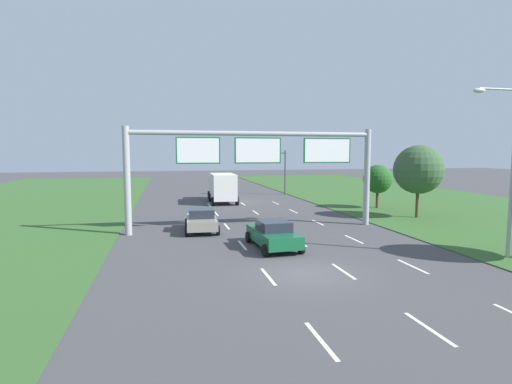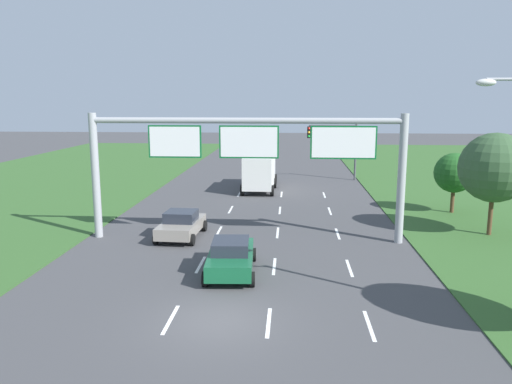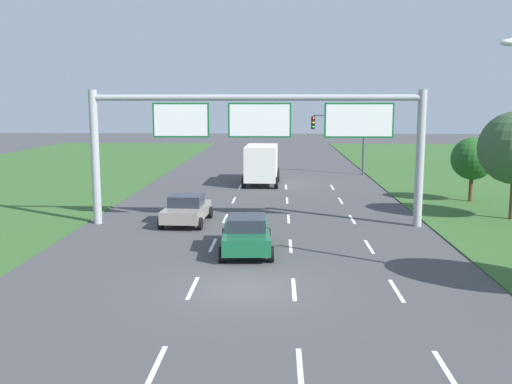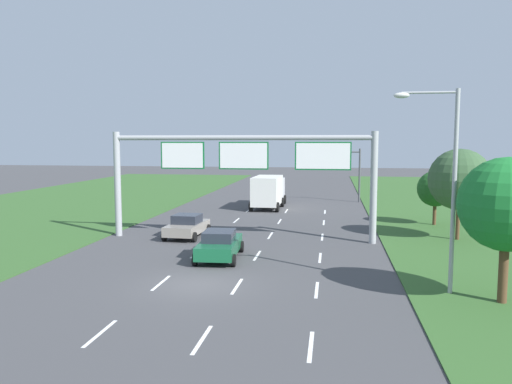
{
  "view_description": "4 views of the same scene",
  "coord_description": "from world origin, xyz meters",
  "views": [
    {
      "loc": [
        -5.95,
        -16.22,
        5.35
      ],
      "look_at": [
        0.76,
        13.49,
        2.3
      ],
      "focal_mm": 28.0,
      "sensor_mm": 36.0,
      "label": 1
    },
    {
      "loc": [
        2.44,
        -16.38,
        7.74
      ],
      "look_at": [
        0.6,
        10.17,
        2.76
      ],
      "focal_mm": 35.0,
      "sensor_mm": 36.0,
      "label": 2
    },
    {
      "loc": [
        1.22,
        -18.87,
        6.34
      ],
      "look_at": [
        0.03,
        10.04,
        1.8
      ],
      "focal_mm": 40.0,
      "sensor_mm": 36.0,
      "label": 3
    },
    {
      "loc": [
        5.82,
        -21.11,
        6.4
      ],
      "look_at": [
        0.96,
        10.72,
        3.09
      ],
      "focal_mm": 35.0,
      "sensor_mm": 36.0,
      "label": 4
    }
  ],
  "objects": [
    {
      "name": "lane_dashes_inner_left",
      "position": [
        -1.75,
        3.0,
        0.0
      ],
      "size": [
        0.14,
        44.4,
        0.01
      ],
      "color": "white",
      "rests_on": "ground_plane"
    },
    {
      "name": "roadside_tree_far",
      "position": [
        13.56,
        17.92,
        2.8
      ],
      "size": [
        2.7,
        2.7,
        4.16
      ],
      "color": "#513823",
      "rests_on": "ground_plane"
    },
    {
      "name": "car_near_red",
      "position": [
        -0.17,
        4.98,
        0.78
      ],
      "size": [
        2.43,
        4.58,
        1.55
      ],
      "rotation": [
        0.0,
        0.0,
        0.06
      ],
      "color": "#145633",
      "rests_on": "ground_plane"
    },
    {
      "name": "lane_dashes_inner_right",
      "position": [
        1.75,
        3.0,
        0.0
      ],
      "size": [
        0.14,
        44.4,
        0.01
      ],
      "color": "white",
      "rests_on": "ground_plane"
    },
    {
      "name": "box_truck",
      "position": [
        -0.14,
        26.04,
        1.67
      ],
      "size": [
        2.82,
        7.25,
        3.07
      ],
      "rotation": [
        0.0,
        0.0,
        -0.03
      ],
      "color": "silver",
      "rests_on": "ground_plane"
    },
    {
      "name": "roadside_tree_mid",
      "position": [
        13.89,
        12.21,
        3.94
      ],
      "size": [
        3.92,
        3.92,
        5.91
      ],
      "color": "#513823",
      "rests_on": "ground_plane"
    },
    {
      "name": "roadside_tree_near",
      "position": [
        12.52,
        -0.76,
        3.95
      ],
      "size": [
        3.66,
        3.66,
        5.8
      ],
      "color": "#513823",
      "rests_on": "ground_plane"
    },
    {
      "name": "street_lamp",
      "position": [
        10.4,
        0.21,
        5.08
      ],
      "size": [
        2.61,
        0.32,
        8.5
      ],
      "color": "#9EA0A5",
      "rests_on": "ground_plane"
    },
    {
      "name": "traffic_light_mast",
      "position": [
        6.75,
        31.86,
        3.87
      ],
      "size": [
        4.76,
        0.49,
        5.6
      ],
      "color": "#47494F",
      "rests_on": "ground_plane"
    },
    {
      "name": "sign_gantry",
      "position": [
        0.27,
        10.43,
        4.95
      ],
      "size": [
        17.24,
        0.44,
        7.0
      ],
      "color": "#9EA0A5",
      "rests_on": "ground_plane"
    },
    {
      "name": "car_lead_silver",
      "position": [
        -3.68,
        10.63,
        0.76
      ],
      "size": [
        2.4,
        4.22,
        1.52
      ],
      "rotation": [
        0.0,
        0.0,
        -0.05
      ],
      "color": "gray",
      "rests_on": "ground_plane"
    },
    {
      "name": "ground_plane",
      "position": [
        0.0,
        0.0,
        0.0
      ],
      "size": [
        200.0,
        200.0,
        0.0
      ],
      "primitive_type": "plane",
      "color": "#424244"
    },
    {
      "name": "lane_dashes_slip",
      "position": [
        5.25,
        3.0,
        0.0
      ],
      "size": [
        0.14,
        44.4,
        0.01
      ],
      "color": "white",
      "rests_on": "ground_plane"
    }
  ]
}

